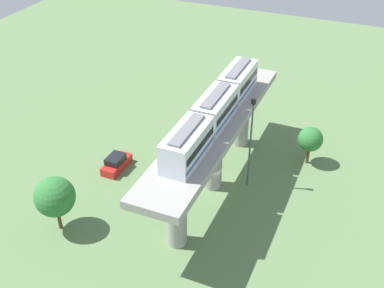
{
  "coord_description": "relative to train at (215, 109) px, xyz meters",
  "views": [
    {
      "loc": [
        -14.46,
        39.46,
        33.22
      ],
      "look_at": [
        2.5,
        -0.02,
        4.86
      ],
      "focal_mm": 45.2,
      "sensor_mm": 36.0,
      "label": 1
    }
  ],
  "objects": [
    {
      "name": "train",
      "position": [
        0.0,
        0.0,
        0.0
      ],
      "size": [
        2.64,
        20.5,
        3.24
      ],
      "color": "silver",
      "rests_on": "viaduct"
    },
    {
      "name": "parked_car_red",
      "position": [
        11.39,
        1.41,
        -8.89
      ],
      "size": [
        1.85,
        4.22,
        1.76
      ],
      "rotation": [
        0.0,
        0.0,
        -0.01
      ],
      "color": "red",
      "rests_on": "ground"
    },
    {
      "name": "tree_near_viaduct",
      "position": [
        11.38,
        12.17,
        -5.69
      ],
      "size": [
        3.92,
        3.92,
        5.92
      ],
      "color": "brown",
      "rests_on": "ground"
    },
    {
      "name": "signal_post",
      "position": [
        -3.4,
        -1.75,
        -3.76
      ],
      "size": [
        0.44,
        0.28,
        10.7
      ],
      "color": "#4C4C51",
      "rests_on": "ground"
    },
    {
      "name": "ground_plane",
      "position": [
        0.0,
        0.02,
        -9.63
      ],
      "size": [
        120.0,
        120.0,
        0.0
      ],
      "primitive_type": "plane",
      "color": "#5B7A4C"
    },
    {
      "name": "viaduct",
      "position": [
        0.0,
        0.02,
        -3.54
      ],
      "size": [
        5.2,
        28.85,
        8.1
      ],
      "color": "#999691",
      "rests_on": "ground"
    },
    {
      "name": "tree_mid_lot",
      "position": [
        -8.61,
        -8.48,
        -6.39
      ],
      "size": [
        2.87,
        2.87,
        4.71
      ],
      "color": "brown",
      "rests_on": "ground"
    },
    {
      "name": "parked_car_silver",
      "position": [
        6.28,
        -4.47,
        -8.89
      ],
      "size": [
        2.37,
        4.41,
        1.76
      ],
      "rotation": [
        0.0,
        0.0,
        0.14
      ],
      "color": "#B2B5BA",
      "rests_on": "ground"
    }
  ]
}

